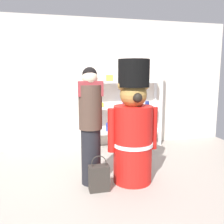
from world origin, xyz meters
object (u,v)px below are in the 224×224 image
object	(u,v)px
teddy_bear_guard	(133,128)
person_shopper	(91,124)
shopping_bag	(99,178)
merchandise_shelf	(126,105)

from	to	relation	value
teddy_bear_guard	person_shopper	size ratio (longest dim) A/B	1.06
teddy_bear_guard	shopping_bag	xyz separation A→B (m)	(-0.51, -0.17, -0.59)
teddy_bear_guard	merchandise_shelf	bearing A→B (deg)	76.60
merchandise_shelf	teddy_bear_guard	distance (m)	1.70
merchandise_shelf	teddy_bear_guard	xyz separation A→B (m)	(-0.39, -1.65, -0.10)
merchandise_shelf	shopping_bag	world-z (taller)	merchandise_shelf
merchandise_shelf	person_shopper	world-z (taller)	merchandise_shelf
merchandise_shelf	person_shopper	size ratio (longest dim) A/B	1.07
merchandise_shelf	shopping_bag	xyz separation A→B (m)	(-0.91, -1.82, -0.70)
merchandise_shelf	person_shopper	distance (m)	1.85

